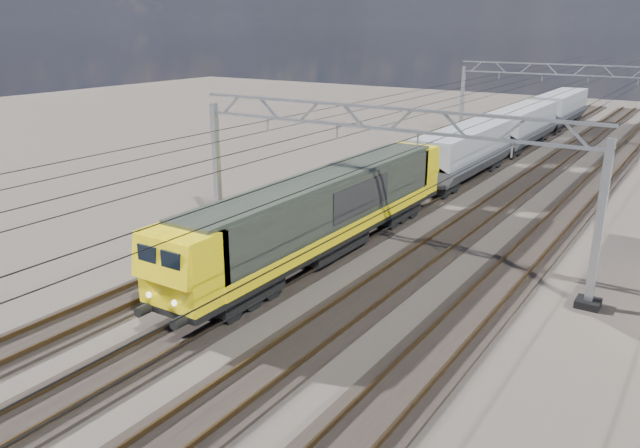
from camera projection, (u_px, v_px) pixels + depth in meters
The scene contains 12 objects.
ground at pixel (327, 288), 26.00m from camera, with size 160.00×160.00×0.00m, color #2B2520.
track_outer_west at pixel (219, 258), 29.09m from camera, with size 2.60×140.00×0.30m.
track_loco at pixel (288, 276), 27.02m from camera, with size 2.60×140.00×0.30m.
track_inner_east at pixel (369, 297), 24.94m from camera, with size 2.60×140.00×0.30m.
track_outer_east at pixel (465, 322), 22.86m from camera, with size 2.60×140.00×0.30m.
catenary_gantry_mid at pixel (375, 178), 28.00m from camera, with size 19.90×0.90×7.11m.
catenary_gantry_far at pixel (562, 100), 56.74m from camera, with size 19.90×0.90×7.11m.
overhead_wires at pixel (414, 125), 30.63m from camera, with size 12.03×140.00×0.53m.
locomotive at pixel (326, 210), 28.75m from camera, with size 2.76×21.10×3.62m.
hopper_wagon_lead at pixel (464, 150), 42.90m from camera, with size 3.38×13.00×3.25m.
hopper_wagon_mid at pixel (522, 124), 54.24m from camera, with size 3.38×13.00×3.25m.
hopper_wagon_third at pixel (561, 107), 65.57m from camera, with size 3.38×13.00×3.25m.
Camera 1 is at (12.81, -20.23, 10.48)m, focal length 35.00 mm.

